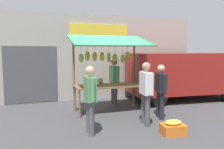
# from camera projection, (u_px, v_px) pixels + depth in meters

# --- Properties ---
(ground_plane) EXTENTS (40.00, 40.00, 0.00)m
(ground_plane) POSITION_uv_depth(u_px,v_px,m) (109.00, 112.00, 7.41)
(ground_plane) COLOR #424244
(street_backdrop) EXTENTS (9.00, 0.30, 3.40)m
(street_backdrop) POSITION_uv_depth(u_px,v_px,m) (91.00, 58.00, 9.28)
(street_backdrop) COLOR #9E998E
(street_backdrop) RESTS_ON ground
(market_stall) EXTENTS (2.50, 1.46, 2.50)m
(market_stall) POSITION_uv_depth(u_px,v_px,m) (108.00, 64.00, 7.31)
(market_stall) COLOR brown
(market_stall) RESTS_ON ground
(vendor_with_sunhat) EXTENTS (0.44, 0.72, 1.70)m
(vendor_with_sunhat) POSITION_uv_depth(u_px,v_px,m) (114.00, 78.00, 8.15)
(vendor_with_sunhat) COLOR #4C4C51
(vendor_with_sunhat) RESTS_ON ground
(shopper_in_striped_shirt) EXTENTS (0.23, 0.70, 1.63)m
(shopper_in_striped_shirt) POSITION_uv_depth(u_px,v_px,m) (90.00, 95.00, 5.33)
(shopper_in_striped_shirt) COLOR #4C4C51
(shopper_in_striped_shirt) RESTS_ON ground
(shopper_in_grey_tee) EXTENTS (0.31, 0.67, 1.58)m
(shopper_in_grey_tee) POSITION_uv_depth(u_px,v_px,m) (161.00, 88.00, 6.60)
(shopper_in_grey_tee) COLOR #232328
(shopper_in_grey_tee) RESTS_ON ground
(shopper_with_shopping_bag) EXTENTS (0.28, 0.71, 1.68)m
(shopper_with_shopping_bag) POSITION_uv_depth(u_px,v_px,m) (146.00, 89.00, 6.02)
(shopper_with_shopping_bag) COLOR #4C4C51
(shopper_with_shopping_bag) RESTS_ON ground
(parked_van) EXTENTS (4.54, 2.20, 1.88)m
(parked_van) POSITION_uv_depth(u_px,v_px,m) (180.00, 72.00, 9.12)
(parked_van) COLOR maroon
(parked_van) RESTS_ON ground
(produce_crate_near) EXTENTS (0.60, 0.45, 0.36)m
(produce_crate_near) POSITION_uv_depth(u_px,v_px,m) (173.00, 128.00, 5.38)
(produce_crate_near) COLOR #D1661E
(produce_crate_near) RESTS_ON ground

